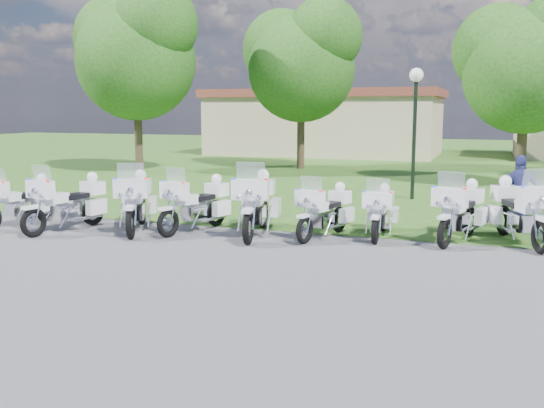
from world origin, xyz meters
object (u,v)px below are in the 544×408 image
(motorcycle_7, at_px, (460,211))
(motorcycle_8, at_px, (519,210))
(motorcycle_6, at_px, (381,211))
(motorcycle_2, at_px, (137,201))
(motorcycle_0, at_px, (21,200))
(motorcycle_1, at_px, (69,202))
(bystander_c, at_px, (520,194))
(lamp_post, at_px, (415,101))
(motorcycle_3, at_px, (197,203))
(motorcycle_4, at_px, (257,203))
(motorcycle_5, at_px, (326,210))

(motorcycle_7, relative_size, motorcycle_8, 0.98)
(motorcycle_6, xyz_separation_m, motorcycle_7, (1.72, 0.15, 0.08))
(motorcycle_2, distance_m, motorcycle_6, 5.76)
(motorcycle_0, bearing_deg, motorcycle_2, -166.36)
(motorcycle_1, xyz_separation_m, motorcycle_6, (7.17, 1.78, -0.09))
(motorcycle_0, distance_m, bystander_c, 12.16)
(motorcycle_0, height_order, lamp_post, lamp_post)
(motorcycle_2, bearing_deg, motorcycle_3, 173.93)
(motorcycle_1, distance_m, lamp_post, 10.96)
(motorcycle_4, distance_m, motorcycle_8, 5.76)
(lamp_post, bearing_deg, motorcycle_6, -89.65)
(motorcycle_4, xyz_separation_m, lamp_post, (2.69, 6.91, 2.41))
(motorcycle_5, distance_m, bystander_c, 4.69)
(motorcycle_3, relative_size, motorcycle_6, 1.10)
(motorcycle_0, xyz_separation_m, motorcycle_4, (5.97, 0.93, 0.10))
(motorcycle_1, height_order, lamp_post, lamp_post)
(motorcycle_0, xyz_separation_m, motorcycle_6, (8.69, 1.68, -0.04))
(motorcycle_5, xyz_separation_m, bystander_c, (4.16, 2.14, 0.30))
(motorcycle_3, bearing_deg, motorcycle_1, 33.42)
(motorcycle_6, relative_size, motorcycle_7, 0.90)
(motorcycle_0, xyz_separation_m, motorcycle_1, (1.52, -0.10, 0.05))
(motorcycle_2, xyz_separation_m, lamp_post, (5.59, 7.41, 2.43))
(motorcycle_2, height_order, bystander_c, bystander_c)
(motorcycle_1, distance_m, motorcycle_6, 7.39)
(bystander_c, bearing_deg, motorcycle_2, 6.13)
(motorcycle_1, height_order, motorcycle_6, motorcycle_1)
(motorcycle_1, relative_size, motorcycle_3, 1.04)
(motorcycle_2, xyz_separation_m, motorcycle_5, (4.45, 0.80, -0.10))
(motorcycle_4, relative_size, motorcycle_7, 1.11)
(motorcycle_1, distance_m, motorcycle_3, 3.08)
(motorcycle_7, height_order, motorcycle_8, motorcycle_8)
(motorcycle_5, distance_m, motorcycle_8, 4.19)
(motorcycle_5, relative_size, motorcycle_6, 1.01)
(motorcycle_2, relative_size, motorcycle_7, 1.01)
(motorcycle_7, bearing_deg, motorcycle_1, 27.13)
(motorcycle_1, bearing_deg, motorcycle_6, -154.29)
(motorcycle_6, bearing_deg, bystander_c, -153.01)
(motorcycle_0, xyz_separation_m, motorcycle_7, (10.42, 1.83, 0.04))
(motorcycle_5, height_order, lamp_post, lamp_post)
(motorcycle_8, bearing_deg, motorcycle_1, -9.73)
(lamp_post, bearing_deg, motorcycle_2, -127.02)
(motorcycle_4, relative_size, motorcycle_5, 1.23)
(motorcycle_3, bearing_deg, motorcycle_5, -158.61)
(motorcycle_6, distance_m, motorcycle_7, 1.73)
(motorcycle_0, bearing_deg, lamp_post, -132.32)
(motorcycle_8, height_order, bystander_c, bystander_c)
(motorcycle_5, bearing_deg, motorcycle_3, 21.42)
(bystander_c, bearing_deg, motorcycle_6, 16.96)
(motorcycle_6, xyz_separation_m, bystander_c, (2.98, 1.70, 0.31))
(motorcycle_0, height_order, bystander_c, bystander_c)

